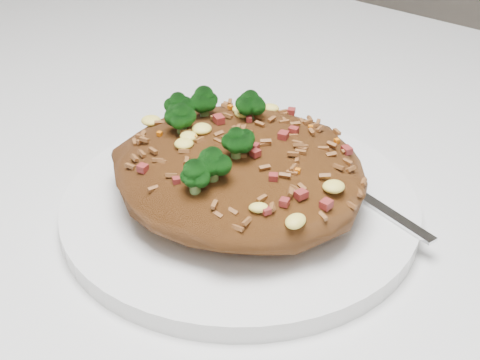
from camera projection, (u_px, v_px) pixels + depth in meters
The scene contains 4 objects.
dining_table at pixel (312, 268), 0.58m from camera, with size 1.20×0.80×0.75m.
plate at pixel (240, 205), 0.49m from camera, with size 0.26×0.26×0.01m, color white.
fried_rice at pixel (239, 160), 0.47m from camera, with size 0.19×0.17×0.07m.
fork at pixel (355, 191), 0.49m from camera, with size 0.16×0.06×0.00m.
Camera 1 is at (0.23, -0.38, 1.04)m, focal length 50.00 mm.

